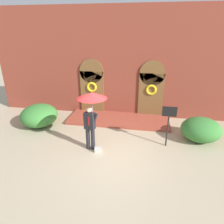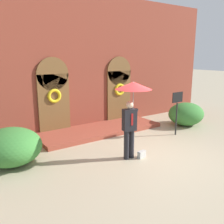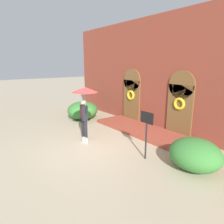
# 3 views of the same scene
# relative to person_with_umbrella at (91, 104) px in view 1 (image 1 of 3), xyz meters

# --- Properties ---
(ground_plane) EXTENTS (80.00, 80.00, 0.00)m
(ground_plane) POSITION_rel_person_with_umbrella_xyz_m (0.63, -0.24, -1.91)
(ground_plane) COLOR tan
(building_facade) EXTENTS (14.00, 2.30, 5.60)m
(building_facade) POSITION_rel_person_with_umbrella_xyz_m (0.63, 3.91, 0.77)
(building_facade) COLOR brown
(building_facade) RESTS_ON ground
(person_with_umbrella) EXTENTS (1.10, 1.10, 2.36)m
(person_with_umbrella) POSITION_rel_person_with_umbrella_xyz_m (0.00, 0.00, 0.00)
(person_with_umbrella) COLOR black
(person_with_umbrella) RESTS_ON ground
(handbag) EXTENTS (0.29, 0.16, 0.22)m
(handbag) POSITION_rel_person_with_umbrella_xyz_m (0.26, -0.20, -1.80)
(handbag) COLOR #B7B7B2
(handbag) RESTS_ON ground
(sign_post) EXTENTS (0.56, 0.06, 1.72)m
(sign_post) POSITION_rel_person_with_umbrella_xyz_m (2.90, 0.74, -0.75)
(sign_post) COLOR black
(sign_post) RESTS_ON ground
(shrub_left) EXTENTS (1.76, 1.84, 1.07)m
(shrub_left) POSITION_rel_person_with_umbrella_xyz_m (-3.16, 1.65, -1.38)
(shrub_left) COLOR #387A33
(shrub_left) RESTS_ON ground
(shrub_right) EXTENTS (1.67, 1.48, 1.03)m
(shrub_right) POSITION_rel_person_with_umbrella_xyz_m (4.36, 1.44, -1.40)
(shrub_right) COLOR #387A33
(shrub_right) RESTS_ON ground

